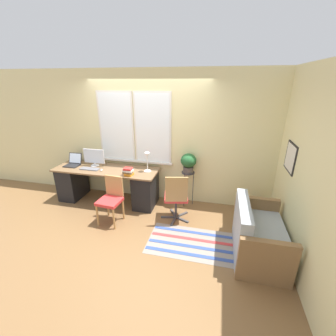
{
  "coord_description": "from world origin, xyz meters",
  "views": [
    {
      "loc": [
        1.44,
        -3.6,
        2.46
      ],
      "look_at": [
        0.55,
        0.18,
        0.95
      ],
      "focal_mm": 24.0,
      "sensor_mm": 36.0,
      "label": 1
    }
  ],
  "objects": [
    {
      "name": "laptop",
      "position": [
        -1.61,
        0.38,
        0.8
      ],
      "size": [
        0.3,
        0.31,
        0.24
      ],
      "color": "black",
      "rests_on": "desk"
    },
    {
      "name": "keyboard",
      "position": [
        -1.13,
        0.24,
        0.76
      ],
      "size": [
        0.4,
        0.14,
        0.02
      ],
      "color": "slate",
      "rests_on": "desk"
    },
    {
      "name": "plant_stand",
      "position": [
        0.88,
        0.6,
        0.64
      ],
      "size": [
        0.27,
        0.27,
        0.73
      ],
      "color": "#333338",
      "rests_on": "ground_plane"
    },
    {
      "name": "desk",
      "position": [
        -0.82,
        0.35,
        0.4
      ],
      "size": [
        2.18,
        0.7,
        0.75
      ],
      "color": "brown",
      "rests_on": "ground_plane"
    },
    {
      "name": "floor_rug_striped",
      "position": [
        1.15,
        -0.63,
        0.0
      ],
      "size": [
        1.44,
        0.81,
        0.01
      ],
      "color": "gray",
      "rests_on": "ground_plane"
    },
    {
      "name": "mouse",
      "position": [
        -0.84,
        0.21,
        0.77
      ],
      "size": [
        0.04,
        0.07,
        0.03
      ],
      "color": "silver",
      "rests_on": "desk"
    },
    {
      "name": "couch_loveseat",
      "position": [
        2.11,
        -0.62,
        0.3
      ],
      "size": [
        0.7,
        1.2,
        0.82
      ],
      "rotation": [
        0.0,
        0.0,
        1.57
      ],
      "color": "#9EA8B2",
      "rests_on": "ground_plane"
    },
    {
      "name": "ground_plane",
      "position": [
        0.0,
        0.0,
        0.0
      ],
      "size": [
        14.0,
        14.0,
        0.0
      ],
      "primitive_type": "plane",
      "color": "brown"
    },
    {
      "name": "wall_back_with_window",
      "position": [
        -0.01,
        0.78,
        1.36
      ],
      "size": [
        9.0,
        0.12,
        2.7
      ],
      "color": "beige",
      "rests_on": "ground_plane"
    },
    {
      "name": "desk_chair_wooden",
      "position": [
        -0.39,
        -0.33,
        0.47
      ],
      "size": [
        0.42,
        0.43,
        0.85
      ],
      "rotation": [
        0.0,
        0.0,
        -0.09
      ],
      "color": "#B2844C",
      "rests_on": "ground_plane"
    },
    {
      "name": "monitor",
      "position": [
        -1.12,
        0.45,
        0.95
      ],
      "size": [
        0.47,
        0.17,
        0.37
      ],
      "color": "silver",
      "rests_on": "desk"
    },
    {
      "name": "potted_plant",
      "position": [
        0.88,
        0.6,
        0.95
      ],
      "size": [
        0.31,
        0.31,
        0.39
      ],
      "color": "#514C47",
      "rests_on": "plant_stand"
    },
    {
      "name": "book_stack",
      "position": [
        -0.22,
        0.13,
        0.83
      ],
      "size": [
        0.2,
        0.16,
        0.15
      ],
      "color": "orange",
      "rests_on": "desk"
    },
    {
      "name": "office_chair_swivel",
      "position": [
        0.76,
        -0.05,
        0.5
      ],
      "size": [
        0.55,
        0.54,
        0.95
      ],
      "rotation": [
        0.0,
        0.0,
        3.36
      ],
      "color": "#47474C",
      "rests_on": "ground_plane"
    },
    {
      "name": "desk_lamp",
      "position": [
        0.08,
        0.41,
        1.03
      ],
      "size": [
        0.15,
        0.15,
        0.41
      ],
      "color": "white",
      "rests_on": "desk"
    },
    {
      "name": "wall_right_with_picture",
      "position": [
        2.58,
        0.0,
        1.35
      ],
      "size": [
        0.08,
        9.0,
        2.7
      ],
      "color": "beige",
      "rests_on": "ground_plane"
    }
  ]
}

